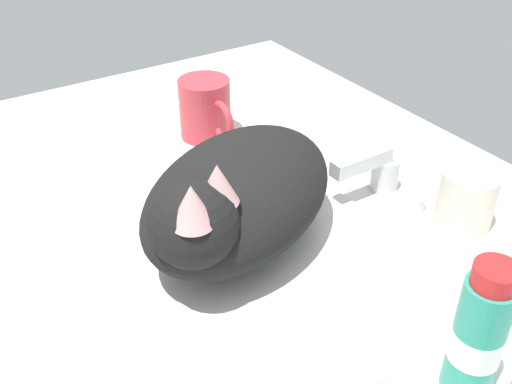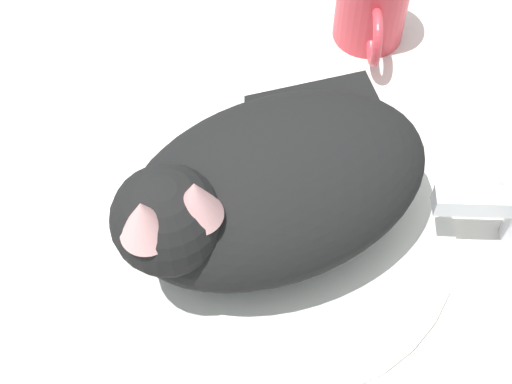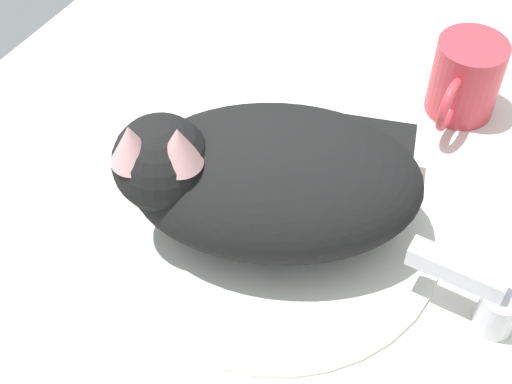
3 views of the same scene
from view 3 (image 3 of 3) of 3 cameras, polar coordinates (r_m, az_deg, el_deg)
name	(u,v)px [view 3 (image 3 of 3)]	position (r cm, az deg, el deg)	size (l,w,h in cm)	color
ground_plane	(275,237)	(75.70, 1.42, -3.39)	(110.00, 82.50, 3.00)	silver
sink_basin	(275,225)	(74.15, 1.45, -2.46)	(32.58, 32.58, 0.93)	silver
faucet	(485,301)	(69.06, 16.87, -7.88)	(13.75, 10.48, 6.40)	silver
cat	(264,177)	(69.28, 0.63, 1.15)	(28.01, 31.69, 14.84)	black
coffee_mug	(465,79)	(86.16, 15.45, 8.19)	(11.82, 7.61, 8.93)	#C63842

